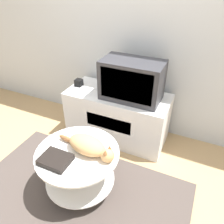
% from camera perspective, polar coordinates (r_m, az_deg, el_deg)
% --- Properties ---
extents(ground_plane, '(12.00, 12.00, 0.00)m').
position_cam_1_polar(ground_plane, '(2.20, -8.75, -20.73)').
color(ground_plane, tan).
extents(wall_back, '(8.00, 0.05, 2.60)m').
position_cam_1_polar(wall_back, '(2.50, 5.76, 22.63)').
color(wall_back, silver).
rests_on(wall_back, ground_plane).
extents(rug, '(1.97, 1.14, 0.02)m').
position_cam_1_polar(rug, '(2.19, -8.78, -20.58)').
color(rug, '#4C423D').
rests_on(rug, ground_plane).
extents(tv_stand, '(1.17, 0.52, 0.59)m').
position_cam_1_polar(tv_stand, '(2.60, 1.41, -0.94)').
color(tv_stand, white).
rests_on(tv_stand, ground_plane).
extents(tv, '(0.63, 0.36, 0.42)m').
position_cam_1_polar(tv, '(2.29, 5.22, 8.28)').
color(tv, '#333338').
rests_on(tv, tv_stand).
extents(speaker, '(0.08, 0.08, 0.08)m').
position_cam_1_polar(speaker, '(2.64, -8.67, 7.58)').
color(speaker, black).
rests_on(speaker, tv_stand).
extents(coffee_table, '(0.71, 0.71, 0.46)m').
position_cam_1_polar(coffee_table, '(2.00, -8.74, -13.70)').
color(coffee_table, '#B2B2B7').
rests_on(coffee_table, rug).
extents(dvd_box, '(0.24, 0.19, 0.05)m').
position_cam_1_polar(dvd_box, '(1.82, -14.56, -11.95)').
color(dvd_box, black).
rests_on(dvd_box, coffee_table).
extents(cat, '(0.57, 0.23, 0.15)m').
position_cam_1_polar(cat, '(1.82, -6.05, -8.79)').
color(cat, tan).
rests_on(cat, coffee_table).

